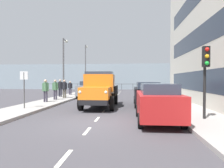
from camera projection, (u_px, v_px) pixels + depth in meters
The scene contains 21 objects.
ground_plane at pixel (113, 100), 18.43m from camera, with size 80.00×80.00×0.00m, color #423F44.
sidewalk_left at pixel (169, 100), 17.98m from camera, with size 2.46×36.44×0.15m, color #9E9993.
sidewalk_right at pixel (60, 99), 18.89m from camera, with size 2.46×36.44×0.15m, color #9E9993.
road_centreline_markings at pixel (112, 101), 17.60m from camera, with size 0.12×32.52×0.01m.
sea_horizon at pixel (122, 77), 39.51m from camera, with size 80.00×0.80×5.00m, color #84939E.
seawall_railing at pixel (122, 85), 35.96m from camera, with size 28.08×0.08×1.20m.
truck_vintage_orange at pixel (99, 90), 13.64m from camera, with size 2.17×5.64×2.43m.
car_red_kerbside_near at pixel (158, 102), 8.99m from camera, with size 1.83×4.08×1.72m.
car_black_kerbside_1 at pixel (147, 93), 14.62m from camera, with size 1.88×4.49×1.72m.
car_grey_oppositeside_0 at pixel (89, 89), 21.36m from camera, with size 1.92×4.22×1.72m.
car_navy_oppositeside_1 at pixel (99, 87), 27.94m from camera, with size 1.91×3.97×1.72m.
car_maroon_oppositeside_2 at pixel (104, 86), 33.16m from camera, with size 1.81×4.52×1.72m.
pedestrian_with_bag at pixel (46, 89), 15.80m from camera, with size 0.53×0.34×1.76m.
pedestrian_couple_b at pixel (55, 88), 17.60m from camera, with size 0.53×0.34×1.74m.
pedestrian_in_dark_coat at pixel (64, 87), 19.13m from camera, with size 0.53×0.34×1.73m.
pedestrian_couple_a at pixel (60, 86), 20.68m from camera, with size 0.53×0.34×1.77m.
pedestrian_near_railing at pixel (70, 87), 23.36m from camera, with size 0.53×0.34×1.57m.
traffic_light_near at pixel (206, 66), 8.88m from camera, with size 0.28×0.41×3.20m.
lamp_post_promenade at pixel (64, 62), 19.42m from camera, with size 0.32×1.14×5.70m.
lamp_post_far at pixel (86, 64), 29.79m from camera, with size 0.32×1.14×6.86m.
street_sign at pixel (24, 83), 12.32m from camera, with size 0.50×0.07×2.25m.
Camera 1 is at (-1.59, 8.56, 1.89)m, focal length 32.45 mm.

